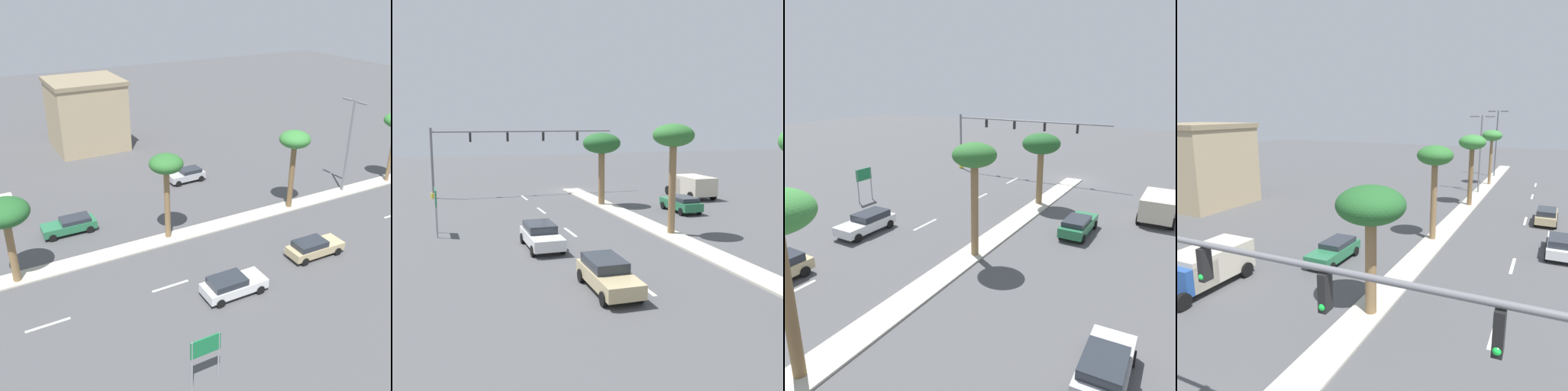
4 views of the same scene
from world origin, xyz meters
The scene contains 13 objects.
ground_plane centered at (0.00, 26.36, 0.00)m, with size 160.00×160.00×0.00m, color #4C4C4F.
lane_stripe_mid centered at (5.93, 4.00, 0.01)m, with size 0.20×2.80×0.01m, color silver.
lane_stripe_center centered at (5.93, 11.24, 0.01)m, with size 0.20×2.80×0.01m, color silver.
lane_stripe_inboard centered at (5.93, 19.73, 0.01)m, with size 0.20×2.80×0.01m, color silver.
lane_stripe_right centered at (5.93, 31.21, 0.01)m, with size 0.20×2.80×0.01m, color silver.
traffic_signal_gantry centered at (9.07, 1.45, 4.69)m, with size 18.68×0.53×6.83m.
directional_road_sign centered at (14.56, 17.65, 2.27)m, with size 0.10×1.78×3.10m.
palm_tree_inboard centered at (0.20, 10.36, 5.35)m, with size 3.33×3.33×6.35m.
palm_tree_far centered at (-0.27, 22.49, 6.23)m, with size 2.72×2.72×7.23m.
sedan_white_left centered at (8.74, 23.07, 0.77)m, with size 2.00×4.53×1.44m.
sedan_green_trailing centered at (-4.97, 15.56, 0.74)m, with size 1.87×4.48×1.34m.
sedan_tan_outboard centered at (7.64, 31.24, 0.76)m, with size 1.91×4.61×1.41m.
box_truck centered at (-9.71, 9.19, 1.24)m, with size 2.72×5.68×2.17m.
Camera 2 is at (15.24, 50.85, 7.59)m, focal length 44.84 mm.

